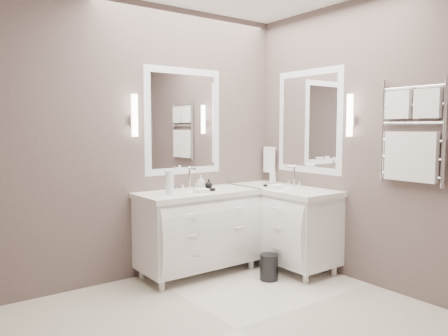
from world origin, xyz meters
TOP-DOWN VIEW (x-y plane):
  - floor at (0.00, 0.00)m, footprint 3.20×3.00m
  - wall_back at (0.00, 1.50)m, footprint 3.20×0.01m
  - wall_right at (1.60, 0.00)m, footprint 0.01×3.00m
  - vanity_back at (0.45, 1.23)m, footprint 1.24×0.59m
  - vanity_right at (1.33, 0.90)m, footprint 0.59×1.24m
  - mirror_back at (0.45, 1.49)m, footprint 0.90×0.02m
  - mirror_right at (1.59, 0.80)m, footprint 0.02×0.90m
  - sconce_back at (-0.13, 1.43)m, footprint 0.06×0.06m
  - sconce_right at (1.53, 0.22)m, footprint 0.06×0.06m
  - towel_bar_corner at (1.54, 1.36)m, footprint 0.03×0.22m
  - towel_ladder at (1.55, -0.40)m, footprint 0.06×0.58m
  - waste_bin at (0.90, 0.65)m, footprint 0.23×0.23m
  - amenity_tray_back at (0.50, 1.18)m, footprint 0.18×0.14m
  - amenity_tray_right at (1.26, 1.00)m, footprint 0.13×0.16m
  - water_bottle at (0.10, 1.17)m, footprint 0.09×0.09m
  - soap_bottle_a at (0.47, 1.20)m, footprint 0.08×0.08m
  - soap_bottle_b at (0.53, 1.15)m, footprint 0.09×0.09m
  - soap_bottle_c at (1.26, 1.00)m, footprint 0.07×0.07m

SIDE VIEW (x-z plane):
  - floor at x=0.00m, z-range -0.01..0.00m
  - waste_bin at x=0.90m, z-range 0.00..0.25m
  - vanity_back at x=0.45m, z-range 0.00..0.97m
  - vanity_right at x=1.33m, z-range 0.00..0.97m
  - amenity_tray_right at x=1.26m, z-range 0.85..0.87m
  - amenity_tray_back at x=0.50m, z-range 0.85..0.88m
  - soap_bottle_b at x=0.53m, z-range 0.88..0.97m
  - soap_bottle_a at x=0.47m, z-range 0.88..1.01m
  - water_bottle at x=0.10m, z-range 0.85..1.07m
  - soap_bottle_c at x=1.26m, z-range 0.87..1.06m
  - towel_bar_corner at x=1.54m, z-range 0.97..1.27m
  - wall_back at x=0.00m, z-range 0.00..2.70m
  - wall_right at x=1.60m, z-range 0.00..2.70m
  - towel_ladder at x=1.55m, z-range 0.94..1.84m
  - mirror_back at x=0.45m, z-range 1.00..2.10m
  - mirror_right at x=1.59m, z-range 1.00..2.10m
  - sconce_back at x=-0.13m, z-range 1.39..1.79m
  - sconce_right at x=1.53m, z-range 1.39..1.79m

